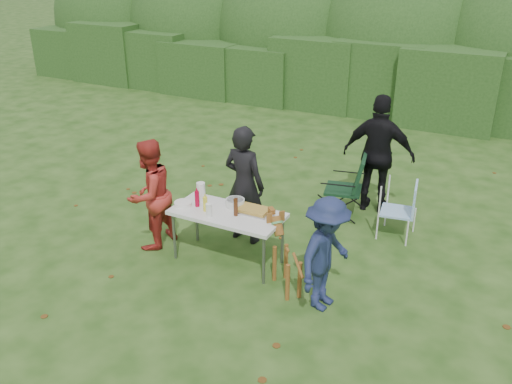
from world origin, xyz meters
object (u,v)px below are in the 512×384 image
at_px(person_cook, 244,185).
at_px(person_red_jacket, 150,195).
at_px(folding_table, 227,216).
at_px(beer_bottle, 236,207).
at_px(person_black_puffy, 379,155).
at_px(mustard_bottle, 205,204).
at_px(camping_chair, 343,186).
at_px(ketchup_bottle, 197,199).
at_px(child, 326,254).
at_px(dog, 287,259).
at_px(paper_towel_roll, 201,192).
at_px(lawn_chair, 398,209).

distance_m(person_cook, person_red_jacket, 1.32).
height_order(folding_table, beer_bottle, beer_bottle).
bearing_deg(person_black_puffy, mustard_bottle, 54.05).
distance_m(camping_chair, ketchup_bottle, 2.50).
relative_size(folding_table, mustard_bottle, 7.50).
relative_size(person_red_jacket, child, 1.12).
bearing_deg(ketchup_bottle, person_red_jacket, -173.34).
xyz_separation_m(person_black_puffy, ketchup_bottle, (-1.77, -2.49, -0.11)).
distance_m(person_black_puffy, dog, 2.78).
bearing_deg(dog, person_black_puffy, -53.18).
xyz_separation_m(person_cook, beer_bottle, (0.24, -0.67, -0.01)).
bearing_deg(paper_towel_roll, dog, -15.07).
bearing_deg(paper_towel_roll, child, -14.40).
relative_size(child, paper_towel_roll, 5.44).
bearing_deg(paper_towel_roll, lawn_chair, 33.99).
xyz_separation_m(folding_table, dog, (0.98, -0.24, -0.26)).
bearing_deg(mustard_bottle, folding_table, 19.67).
xyz_separation_m(person_red_jacket, beer_bottle, (1.32, 0.08, 0.07)).
relative_size(person_black_puffy, camping_chair, 1.88).
bearing_deg(child, person_black_puffy, 13.78).
bearing_deg(mustard_bottle, paper_towel_roll, 131.94).
relative_size(person_black_puffy, lawn_chair, 2.20).
xyz_separation_m(person_red_jacket, ketchup_bottle, (0.73, 0.08, 0.06)).
relative_size(person_cook, beer_bottle, 7.22).
distance_m(person_red_jacket, child, 2.71).
bearing_deg(person_red_jacket, child, 90.35).
relative_size(person_red_jacket, lawn_chair, 1.83).
bearing_deg(lawn_chair, mustard_bottle, 32.37).
bearing_deg(folding_table, camping_chair, 65.51).
bearing_deg(paper_towel_roll, person_red_jacket, -158.05).
xyz_separation_m(mustard_bottle, paper_towel_roll, (-0.23, 0.25, 0.03)).
bearing_deg(lawn_chair, ketchup_bottle, 29.11).
distance_m(dog, lawn_chair, 2.18).
height_order(folding_table, child, child).
distance_m(person_cook, beer_bottle, 0.71).
distance_m(child, paper_towel_roll, 2.10).
relative_size(dog, camping_chair, 0.89).
height_order(dog, beer_bottle, beer_bottle).
height_order(mustard_bottle, paper_towel_roll, paper_towel_roll).
distance_m(folding_table, mustard_bottle, 0.33).
relative_size(dog, beer_bottle, 3.75).
xyz_separation_m(dog, ketchup_bottle, (-1.43, 0.21, 0.42)).
bearing_deg(person_cook, person_black_puffy, -122.18).
height_order(camping_chair, beer_bottle, camping_chair).
bearing_deg(lawn_chair, dog, 57.76).
relative_size(person_cook, person_red_jacket, 1.09).
height_order(camping_chair, mustard_bottle, camping_chair).
bearing_deg(person_black_puffy, person_cook, 48.25).
distance_m(person_black_puffy, lawn_chair, 1.03).
bearing_deg(camping_chair, dog, 79.16).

